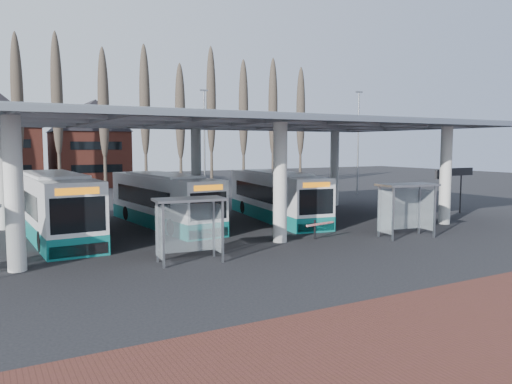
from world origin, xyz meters
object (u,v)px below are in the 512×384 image
bus_0 (53,206)px  shelter_1 (189,215)px  bus_2 (276,197)px  shelter_2 (405,198)px  bus_1 (163,201)px

bus_0 → shelter_1: bearing=-67.3°
bus_2 → shelter_2: bus_2 is taller
shelter_2 → bus_1: bearing=142.6°
bus_1 → shelter_1: 10.03m
bus_1 → bus_0: bearing=-178.1°
shelter_2 → bus_2: bearing=114.1°
bus_0 → bus_1: bearing=4.9°
bus_0 → bus_1: bus_0 is taller
bus_1 → shelter_1: (-2.16, -9.79, 0.47)m
bus_0 → bus_2: 13.70m
bus_0 → bus_1: 6.40m
bus_0 → shelter_1: size_ratio=4.10×
bus_1 → shelter_1: bearing=-107.7°
bus_0 → shelter_1: (4.18, -8.98, 0.35)m
bus_2 → shelter_1: bus_2 is taller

